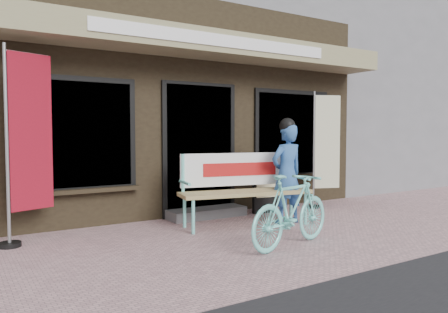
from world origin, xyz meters
TOP-DOWN VIEW (x-y plane):
  - ground at (0.00, 0.00)m, footprint 70.00×70.00m
  - storefront at (0.00, 4.96)m, footprint 7.00×6.77m
  - neighbor_right_near at (8.50, 5.50)m, footprint 10.00×7.00m
  - bench at (0.19, 0.97)m, footprint 2.03×0.87m
  - person at (0.82, 0.72)m, footprint 0.55×0.36m
  - bicycle at (-0.03, -0.38)m, footprint 1.53×0.75m
  - nobori_red at (-2.70, 1.49)m, footprint 0.72×0.38m
  - nobori_cream at (2.28, 1.40)m, footprint 0.62×0.34m
  - menu_stand at (1.04, 1.55)m, footprint 0.46×0.15m

SIDE VIEW (x-z plane):
  - ground at x=0.00m, z-range 0.00..0.00m
  - bicycle at x=-0.03m, z-range 0.00..0.89m
  - menu_stand at x=1.04m, z-range 0.01..0.91m
  - bench at x=0.19m, z-range 0.09..1.16m
  - person at x=0.82m, z-range -0.01..1.58m
  - nobori_cream at x=2.28m, z-range 0.03..2.15m
  - nobori_red at x=-2.70m, z-range 0.04..2.48m
  - neighbor_right_near at x=8.50m, z-range 0.00..5.60m
  - storefront at x=0.00m, z-range -0.01..5.99m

